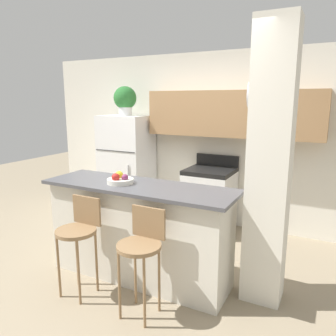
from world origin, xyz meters
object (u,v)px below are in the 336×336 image
refrigerator (127,166)px  bar_stool_right (141,246)px  potted_plant_on_fridge (125,99)px  bar_stool_left (79,231)px  stove_range (209,199)px  fruit_bowl (120,180)px

refrigerator → bar_stool_right: (1.57, -2.08, -0.18)m
refrigerator → potted_plant_on_fridge: (-0.00, 0.00, 1.06)m
bar_stool_left → potted_plant_on_fridge: potted_plant_on_fridge is taller
bar_stool_left → bar_stool_right: size_ratio=1.00×
potted_plant_on_fridge → bar_stool_right: bearing=-52.9°
bar_stool_right → refrigerator: bearing=127.1°
refrigerator → bar_stool_right: bearing=-52.9°
refrigerator → potted_plant_on_fridge: size_ratio=3.64×
refrigerator → stove_range: bearing=-0.1°
bar_stool_left → stove_range: bearing=75.0°
refrigerator → potted_plant_on_fridge: potted_plant_on_fridge is taller
refrigerator → bar_stool_left: refrigerator is taller
refrigerator → fruit_bowl: bearing=-57.5°
potted_plant_on_fridge → fruit_bowl: (1.03, -1.61, -0.82)m
bar_stool_right → potted_plant_on_fridge: 2.89m
stove_range → bar_stool_left: size_ratio=1.13×
stove_range → fruit_bowl: bearing=-103.8°
stove_range → fruit_bowl: 1.76m
potted_plant_on_fridge → bar_stool_left: bearing=-67.3°
fruit_bowl → refrigerator: bearing=122.5°
bar_stool_left → potted_plant_on_fridge: bearing=112.7°
fruit_bowl → bar_stool_left: bearing=-108.9°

